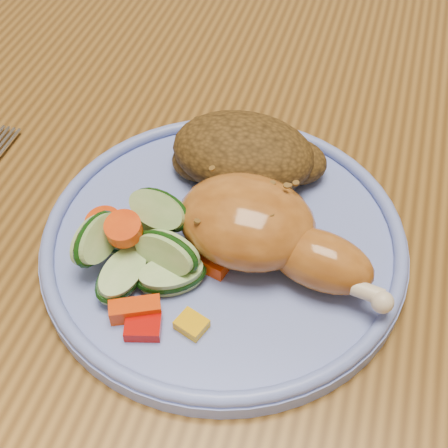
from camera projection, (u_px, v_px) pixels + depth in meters
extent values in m
cube|color=brown|center=(276.00, 159.00, 0.55)|extent=(0.90, 1.40, 0.04)
cube|color=brown|center=(152.00, 56.00, 1.31)|extent=(0.06, 0.06, 0.71)
cube|color=#4C2D16|center=(334.00, 82.00, 1.12)|extent=(0.42, 0.42, 0.04)
cylinder|color=#4C2D16|center=(211.00, 217.00, 1.21)|extent=(0.04, 0.04, 0.41)
cylinder|color=#4C2D16|center=(257.00, 106.00, 1.44)|extent=(0.04, 0.04, 0.41)
cylinder|color=#4C2D16|center=(399.00, 257.00, 1.14)|extent=(0.04, 0.04, 0.41)
cylinder|color=#4C2D16|center=(415.00, 134.00, 1.37)|extent=(0.04, 0.04, 0.41)
cylinder|color=#687DD5|center=(224.00, 243.00, 0.45)|extent=(0.26, 0.26, 0.01)
torus|color=#687DD5|center=(224.00, 233.00, 0.44)|extent=(0.26, 0.26, 0.01)
ellipsoid|color=#AD6524|center=(247.00, 221.00, 0.42)|extent=(0.10, 0.08, 0.05)
ellipsoid|color=#AD6524|center=(320.00, 260.00, 0.41)|extent=(0.08, 0.05, 0.04)
sphere|color=beige|center=(382.00, 302.00, 0.39)|extent=(0.01, 0.01, 0.01)
ellipsoid|color=#4D3413|center=(243.00, 152.00, 0.48)|extent=(0.11, 0.08, 0.05)
ellipsoid|color=#4D3413|center=(292.00, 161.00, 0.48)|extent=(0.05, 0.04, 0.03)
ellipsoid|color=#4D3413|center=(201.00, 161.00, 0.48)|extent=(0.05, 0.04, 0.02)
cube|color=#A50A05|center=(143.00, 326.00, 0.39)|extent=(0.03, 0.02, 0.01)
cube|color=#E5A507|center=(192.00, 324.00, 0.39)|extent=(0.02, 0.02, 0.01)
cube|color=#E94307|center=(135.00, 310.00, 0.40)|extent=(0.03, 0.03, 0.01)
cylinder|color=#E94307|center=(124.00, 229.00, 0.41)|extent=(0.02, 0.03, 0.01)
cylinder|color=#E94307|center=(104.00, 225.00, 0.45)|extent=(0.03, 0.03, 0.02)
cube|color=#E94307|center=(207.00, 263.00, 0.42)|extent=(0.03, 0.02, 0.01)
cylinder|color=#ADCF86|center=(171.00, 276.00, 0.41)|extent=(0.06, 0.06, 0.02)
cylinder|color=#ADCF86|center=(167.00, 252.00, 0.41)|extent=(0.05, 0.04, 0.05)
cylinder|color=#ADCF86|center=(122.00, 275.00, 0.41)|extent=(0.05, 0.05, 0.02)
cylinder|color=#ADCF86|center=(96.00, 239.00, 0.42)|extent=(0.04, 0.05, 0.04)
cylinder|color=#ADCF86|center=(130.00, 238.00, 0.44)|extent=(0.06, 0.06, 0.02)
cylinder|color=#ADCF86|center=(160.00, 210.00, 0.42)|extent=(0.05, 0.05, 0.04)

